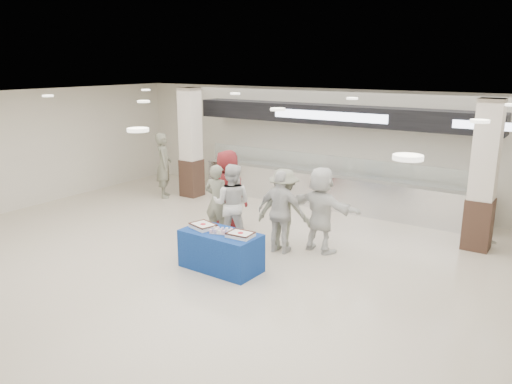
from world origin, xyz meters
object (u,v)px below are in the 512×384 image
Objects in this scene: chef_tall at (232,204)px; civilian_white at (321,210)px; cupcake_tray at (223,231)px; soldier_a at (217,201)px; sheet_cake_left at (203,226)px; soldier_b at (284,210)px; display_table at (221,251)px; chef_short at (281,212)px; soldier_bg at (164,165)px; civilian_maroon at (228,191)px; sheet_cake_right at (240,234)px.

civilian_white is at bearing 176.33° from chef_tall.
soldier_a reaches higher than cupcake_tray.
sheet_cake_left is 0.32× the size of soldier_b.
soldier_a is at bearing -34.85° from chef_tall.
civilian_white reaches higher than display_table.
cupcake_tray is 0.30× the size of chef_short.
soldier_bg reaches higher than sheet_cake_left.
civilian_maroon is 1.10× the size of chef_short.
chef_tall reaches higher than sheet_cake_right.
soldier_b is at bearing 90.02° from sheet_cake_right.
soldier_b is (1.66, 0.13, 0.03)m from soldier_a.
sheet_cake_right is at bearing 80.47° from civilian_white.
display_table is 2.74× the size of sheet_cake_left.
civilian_maroon reaches higher than chef_tall.
soldier_bg is at bearing 141.59° from sheet_cake_left.
display_table is at bearing 69.34° from civilian_white.
civilian_white reaches higher than sheet_cake_right.
sheet_cake_right is at bearing 130.52° from soldier_a.
chef_tall is at bearing -2.45° from soldier_b.
chef_short is (1.71, -0.04, 0.03)m from soldier_a.
chef_short is 0.96× the size of civilian_white.
chef_tall is 0.93× the size of soldier_bg.
soldier_a is 0.51m from chef_tall.
display_table is 0.88× the size of chef_short.
soldier_b is at bearing -81.74° from chef_short.
sheet_cake_right is 1.77m from chef_tall.
sheet_cake_right is 2.64m from civilian_maroon.
soldier_a is (-1.20, 1.45, 0.47)m from display_table.
soldier_a is 3.98m from soldier_bg.
civilian_maroon is 3.67m from soldier_bg.
soldier_a is (-0.76, 1.43, 0.05)m from sheet_cake_left.
cupcake_tray is at bearing 120.72° from civilian_maroon.
chef_tall is (-0.71, 1.33, 0.51)m from display_table.
chef_tall reaches higher than chef_short.
civilian_white is (2.46, -0.04, -0.05)m from civilian_maroon.
soldier_b is at bearing 75.66° from display_table.
civilian_maroon is at bearing 113.57° from sheet_cake_left.
sheet_cake_left is at bearing 80.11° from chef_tall.
chef_tall is (-0.76, 1.31, 0.10)m from cupcake_tray.
cupcake_tray is 5.81m from soldier_bg.
chef_tall is at bearing 101.45° from sheet_cake_left.
soldier_b reaches higher than display_table.
soldier_a is (0.09, -0.52, -0.12)m from civilian_maroon.
soldier_bg is (-3.39, 1.41, -0.01)m from civilian_maroon.
civilian_maroon is at bearing -22.10° from chef_short.
sheet_cake_right reaches higher than display_table.
chef_short is at bearing 71.93° from cupcake_tray.
chef_tall is at bearing 131.47° from sheet_cake_right.
sheet_cake_left is at bearing 60.44° from civilian_white.
display_table is at bearing -2.17° from sheet_cake_left.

